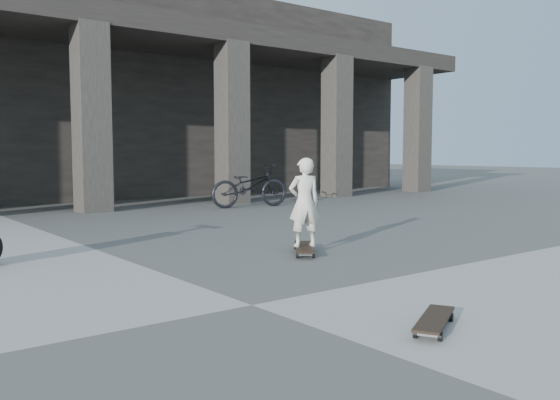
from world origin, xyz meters
TOP-DOWN VIEW (x-y plane):
  - ground at (0.00, 0.00)m, footprint 90.00×90.00m
  - longboard at (1.98, 1.68)m, footprint 0.74×0.87m
  - skateboard_spare at (0.66, -1.37)m, footprint 0.75×0.52m
  - child at (1.98, 1.68)m, footprint 0.47×0.39m
  - bicycle at (5.05, 7.30)m, footprint 1.98×0.97m

SIDE VIEW (x-z plane):
  - ground at x=0.00m, z-range 0.00..0.00m
  - skateboard_spare at x=0.66m, z-range 0.02..0.11m
  - longboard at x=1.98m, z-range 0.03..0.12m
  - bicycle at x=5.05m, z-range 0.00..1.00m
  - child at x=1.98m, z-range 0.09..1.21m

